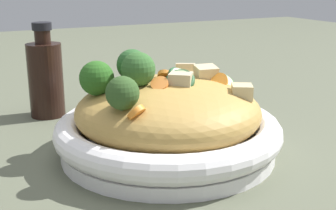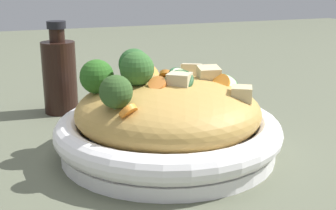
# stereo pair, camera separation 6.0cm
# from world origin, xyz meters

# --- Properties ---
(ground_plane) EXTENTS (3.00, 3.00, 0.00)m
(ground_plane) POSITION_xyz_m (0.00, 0.00, 0.00)
(ground_plane) COLOR #545846
(serving_bowl) EXTENTS (0.30, 0.30, 0.05)m
(serving_bowl) POSITION_xyz_m (0.00, 0.00, 0.03)
(serving_bowl) COLOR white
(serving_bowl) RESTS_ON ground_plane
(noodle_heap) EXTENTS (0.25, 0.25, 0.09)m
(noodle_heap) POSITION_xyz_m (-0.00, -0.00, 0.06)
(noodle_heap) COLOR #B38B44
(noodle_heap) RESTS_ON serving_bowl
(broccoli_florets) EXTENTS (0.10, 0.15, 0.07)m
(broccoli_florets) POSITION_xyz_m (0.06, -0.01, 0.11)
(broccoli_florets) COLOR #A3C37B
(broccoli_florets) RESTS_ON serving_bowl
(carrot_coins) EXTENTS (0.18, 0.17, 0.04)m
(carrot_coins) POSITION_xyz_m (-0.01, 0.01, 0.10)
(carrot_coins) COLOR orange
(carrot_coins) RESTS_ON serving_bowl
(zucchini_slices) EXTENTS (0.13, 0.07, 0.04)m
(zucchini_slices) POSITION_xyz_m (-0.03, 0.01, 0.10)
(zucchini_slices) COLOR beige
(zucchini_slices) RESTS_ON serving_bowl
(chicken_chunks) EXTENTS (0.11, 0.16, 0.04)m
(chicken_chunks) POSITION_xyz_m (-0.05, -0.01, 0.10)
(chicken_chunks) COLOR #C6B993
(chicken_chunks) RESTS_ON serving_bowl
(soy_sauce_bottle) EXTENTS (0.06, 0.06, 0.16)m
(soy_sauce_bottle) POSITION_xyz_m (0.11, -0.24, 0.07)
(soy_sauce_bottle) COLOR black
(soy_sauce_bottle) RESTS_ON ground_plane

